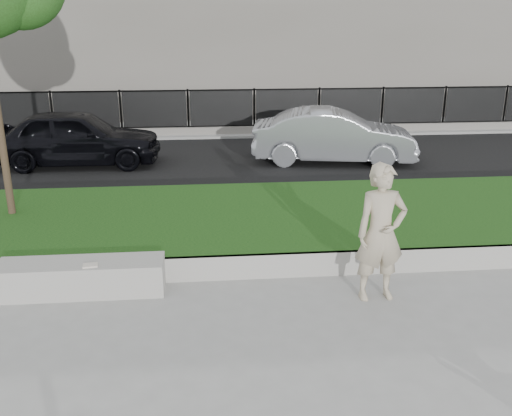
{
  "coord_description": "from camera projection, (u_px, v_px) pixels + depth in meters",
  "views": [
    {
      "loc": [
        -0.14,
        -7.05,
        3.94
      ],
      "look_at": [
        0.64,
        1.2,
        1.11
      ],
      "focal_mm": 40.0,
      "sensor_mm": 36.0,
      "label": 1
    }
  ],
  "objects": [
    {
      "name": "iron_fence",
      "position": [
        207.0,
        121.0,
        19.06
      ],
      "size": [
        32.0,
        0.3,
        1.5
      ],
      "color": "slate",
      "rests_on": "far_pavement"
    },
    {
      "name": "car_dark",
      "position": [
        76.0,
        137.0,
        15.31
      ],
      "size": [
        4.48,
        1.86,
        1.52
      ],
      "primitive_type": "imported",
      "rotation": [
        0.0,
        0.0,
        1.56
      ],
      "color": "black",
      "rests_on": "street"
    },
    {
      "name": "car_silver",
      "position": [
        334.0,
        136.0,
        15.62
      ],
      "size": [
        4.62,
        2.26,
        1.46
      ],
      "primitive_type": "imported",
      "rotation": [
        0.0,
        0.0,
        1.4
      ],
      "color": "#9C9FA5",
      "rests_on": "street"
    },
    {
      "name": "ground",
      "position": [
        218.0,
        313.0,
        7.93
      ],
      "size": [
        90.0,
        90.0,
        0.0
      ],
      "primitive_type": "plane",
      "color": "gray",
      "rests_on": "ground"
    },
    {
      "name": "grass_bank",
      "position": [
        213.0,
        224.0,
        10.69
      ],
      "size": [
        34.0,
        4.0,
        0.4
      ],
      "primitive_type": "cube",
      "color": "black",
      "rests_on": "ground"
    },
    {
      "name": "book",
      "position": [
        90.0,
        265.0,
        8.21
      ],
      "size": [
        0.23,
        0.18,
        0.02
      ],
      "primitive_type": "cube",
      "rotation": [
        0.0,
        0.0,
        0.15
      ],
      "color": "beige",
      "rests_on": "stone_bench"
    },
    {
      "name": "man",
      "position": [
        381.0,
        233.0,
        8.05
      ],
      "size": [
        0.77,
        0.54,
        2.02
      ],
      "primitive_type": "imported",
      "rotation": [
        0.0,
        0.0,
        0.08
      ],
      "color": "#BBAC8F",
      "rests_on": "ground"
    },
    {
      "name": "far_pavement",
      "position": [
        207.0,
        130.0,
        20.16
      ],
      "size": [
        34.0,
        3.0,
        0.12
      ],
      "primitive_type": "cube",
      "color": "gray",
      "rests_on": "ground"
    },
    {
      "name": "grass_kerb",
      "position": [
        216.0,
        268.0,
        8.84
      ],
      "size": [
        34.0,
        0.08,
        0.4
      ],
      "primitive_type": "cube",
      "color": "#A09D95",
      "rests_on": "ground"
    },
    {
      "name": "street",
      "position": [
        209.0,
        162.0,
        15.93
      ],
      "size": [
        34.0,
        7.0,
        0.04
      ],
      "primitive_type": "cube",
      "color": "black",
      "rests_on": "ground"
    },
    {
      "name": "stone_bench",
      "position": [
        82.0,
        277.0,
        8.43
      ],
      "size": [
        2.42,
        0.61,
        0.5
      ],
      "primitive_type": "cube",
      "color": "#A09D95",
      "rests_on": "ground"
    }
  ]
}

